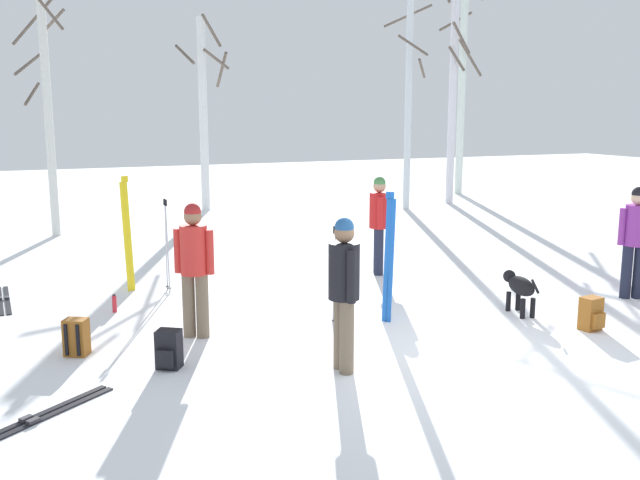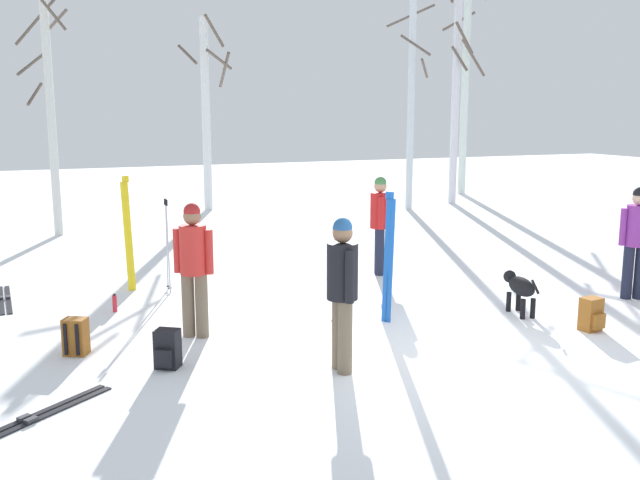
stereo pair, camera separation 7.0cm
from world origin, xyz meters
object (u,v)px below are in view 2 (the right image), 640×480
Objects in this scene: ski_pair_lying_0 at (32,419)px; water_bottle_0 at (115,303)px; ski_pair_planted_0 at (128,234)px; birch_tree_3 at (411,93)px; ski_poles_1 at (167,243)px; birch_tree_1 at (50,111)px; ski_poles_0 at (336,274)px; backpack_2 at (591,315)px; backpack_1 at (76,337)px; birch_tree_4 at (456,87)px; person_3 at (342,284)px; person_1 at (380,219)px; backpack_0 at (167,349)px; dog at (520,287)px; ski_pair_lying_1 at (5,299)px; person_2 at (637,236)px; person_0 at (194,261)px; ski_pair_planted_1 at (389,258)px; birch_tree_5 at (465,85)px.

ski_pair_lying_0 is 5.78× the size of water_bottle_0.
birch_tree_3 reaches higher than ski_pair_planted_0.
birch_tree_1 is (-1.42, 6.12, 2.04)m from ski_poles_1.
ski_poles_0 reaches higher than backpack_2.
backpack_1 is 15.71m from birch_tree_4.
ski_pair_planted_0 is (-1.69, 4.47, -0.07)m from person_3.
birch_tree_1 reaches higher than ski_pair_planted_0.
person_1 is 3.90× the size of backpack_0.
person_1 is 3.10m from dog.
backpack_0 is 1.25m from backpack_1.
water_bottle_0 is 7.50m from birch_tree_1.
birch_tree_4 is at bearing 49.90° from person_1.
backpack_0 is 0.06× the size of birch_tree_4.
person_3 reaches higher than ski_poles_1.
birch_tree_3 is (9.15, 7.70, 3.20)m from water_bottle_0.
backpack_2 is at bearing -107.63° from birch_tree_3.
ski_pair_planted_0 reaches higher than ski_poles_0.
ski_pair_planted_0 is 0.28× the size of birch_tree_3.
birch_tree_4 is at bearing 65.17° from backpack_2.
ski_poles_1 is at bearing -10.37° from ski_pair_lying_1.
backpack_1 is (-8.03, 0.61, -0.77)m from person_2.
water_bottle_0 is 0.04× the size of birch_tree_4.
birch_tree_4 reaches higher than person_0.
water_bottle_0 is 0.05× the size of birch_tree_1.
birch_tree_5 is (9.36, 12.30, 2.78)m from ski_pair_planted_1.
ski_pair_lying_1 is at bearing -99.94° from birch_tree_1.
ski_pair_planted_0 is at bearing 99.66° from person_0.
water_bottle_0 is 14.24m from birch_tree_4.
person_1 is 0.25× the size of birch_tree_4.
person_1 is at bearing 30.64° from person_0.
backpack_0 is at bearing 31.56° from ski_pair_lying_0.
person_2 is 6.48× the size of water_bottle_0.
person_3 is 10.78m from birch_tree_1.
birch_tree_5 reaches higher than birch_tree_4.
person_3 is 1.12× the size of ski_pair_lying_0.
person_0 is at bearing -92.49° from ski_poles_1.
ski_pair_planted_1 reaches higher than ski_poles_1.
ski_poles_1 is (-6.48, 3.13, -0.19)m from person_2.
backpack_0 is 9.88m from birch_tree_1.
person_1 is 3.24m from ski_poles_0.
backpack_1 is at bearing -175.28° from person_0.
ski_pair_lying_1 is (-3.54, 4.64, -0.97)m from person_3.
ski_poles_0 is 0.20× the size of birch_tree_4.
ski_poles_1 is 3.37× the size of backpack_1.
birch_tree_1 reaches higher than ski_pair_lying_0.
ski_poles_1 is at bearing 138.92° from backpack_2.
person_0 reaches higher than backpack_0.
birch_tree_1 is 0.85× the size of birch_tree_3.
birch_tree_5 reaches higher than ski_pair_lying_0.
backpack_2 is at bearing -114.83° from birch_tree_4.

